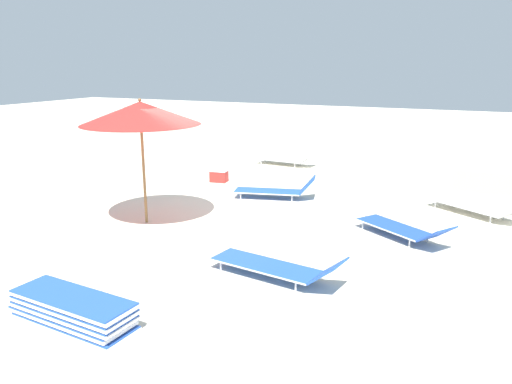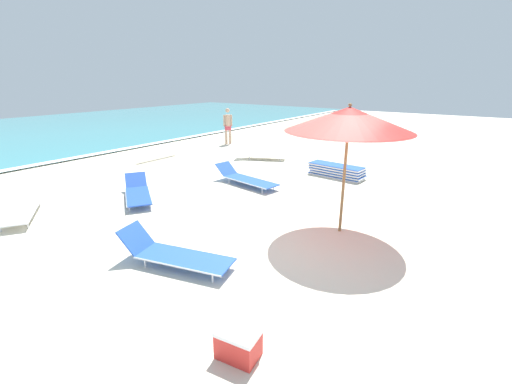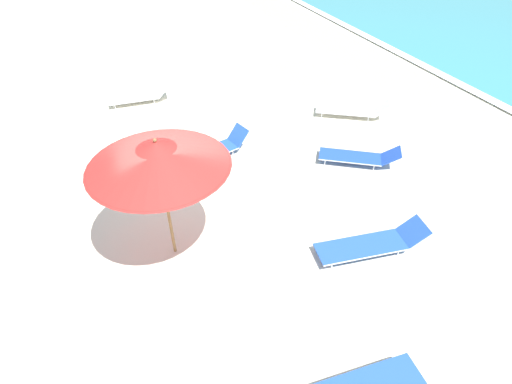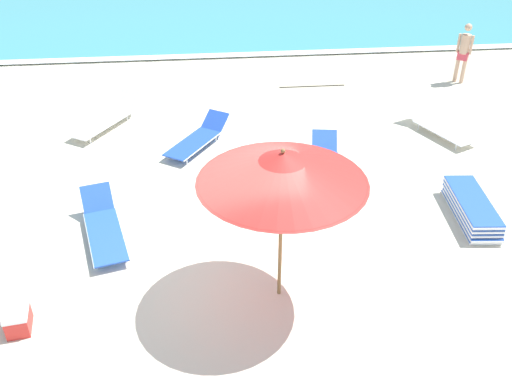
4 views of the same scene
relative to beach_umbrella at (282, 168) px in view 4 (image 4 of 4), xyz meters
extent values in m
cube|color=beige|center=(-0.97, 0.50, -2.46)|extent=(60.00, 60.00, 0.16)
cube|color=#B3A68B|center=(-0.97, 9.80, -2.38)|extent=(57.00, 2.20, 0.00)
cube|color=#B3A68B|center=(2.14, 8.05, -2.38)|extent=(1.95, 1.42, 0.00)
cube|color=white|center=(-0.97, 11.56, -2.32)|extent=(56.00, 0.44, 0.01)
cylinder|color=olive|center=(0.00, 0.00, -1.19)|extent=(0.06, 0.06, 2.39)
cone|color=red|center=(0.00, 0.00, 0.01)|extent=(2.52, 2.52, 0.48)
cylinder|color=#A4221E|center=(0.00, 0.00, -0.22)|extent=(2.44, 2.44, 0.01)
sphere|color=olive|center=(0.00, 0.00, 0.28)|extent=(0.07, 0.07, 0.07)
cube|color=blue|center=(4.03, 1.80, -2.33)|extent=(0.75, 1.84, 0.03)
cube|color=silver|center=(4.03, 1.80, -2.36)|extent=(0.76, 1.88, 0.04)
cube|color=blue|center=(4.02, 1.74, -2.24)|extent=(0.75, 1.84, 0.03)
cube|color=silver|center=(4.02, 1.74, -2.27)|extent=(0.76, 1.88, 0.04)
cube|color=blue|center=(4.02, 1.79, -2.16)|extent=(0.75, 1.84, 0.03)
cube|color=silver|center=(4.02, 1.79, -2.19)|extent=(0.76, 1.88, 0.04)
cube|color=blue|center=(4.03, 1.80, -2.07)|extent=(0.75, 1.84, 0.03)
cube|color=silver|center=(4.03, 1.80, -2.10)|extent=(0.76, 1.88, 0.04)
cube|color=blue|center=(4.03, 1.81, -1.99)|extent=(0.75, 1.84, 0.03)
cube|color=silver|center=(4.03, 1.81, -2.02)|extent=(0.76, 1.88, 0.04)
cube|color=white|center=(-3.69, 6.42, -2.21)|extent=(1.50, 1.88, 0.03)
cylinder|color=silver|center=(-3.94, 6.58, -2.21)|extent=(1.02, 1.58, 0.03)
cylinder|color=silver|center=(-3.43, 6.26, -2.21)|extent=(1.02, 1.58, 0.03)
cube|color=white|center=(-3.09, 7.36, -2.01)|extent=(0.70, 0.65, 0.42)
cylinder|color=silver|center=(-4.29, 5.95, -2.30)|extent=(0.03, 0.03, 0.16)
cylinder|color=silver|center=(-3.86, 5.67, -2.30)|extent=(0.03, 0.03, 0.16)
cylinder|color=silver|center=(-3.52, 7.16, -2.30)|extent=(0.03, 0.03, 0.16)
cylinder|color=silver|center=(-3.08, 6.89, -2.30)|extent=(0.03, 0.03, 0.16)
cube|color=blue|center=(-1.39, 5.10, -2.21)|extent=(1.40, 1.69, 0.03)
cylinder|color=silver|center=(-1.64, 5.27, -2.21)|extent=(0.92, 1.37, 0.03)
cylinder|color=silver|center=(-1.14, 4.94, -2.21)|extent=(0.92, 1.37, 0.03)
cube|color=blue|center=(-0.82, 5.96, -2.05)|extent=(0.74, 0.70, 0.35)
cylinder|color=silver|center=(-1.95, 4.71, -2.30)|extent=(0.03, 0.03, 0.16)
cylinder|color=silver|center=(-1.53, 4.43, -2.30)|extent=(0.03, 0.03, 0.16)
cylinder|color=silver|center=(-1.25, 5.77, -2.30)|extent=(0.03, 0.03, 0.16)
cylinder|color=silver|center=(-0.82, 5.49, -2.30)|extent=(0.03, 0.03, 0.16)
cube|color=blue|center=(1.50, 3.50, -2.21)|extent=(0.87, 1.92, 0.03)
cylinder|color=silver|center=(1.20, 3.54, -2.21)|extent=(0.31, 1.83, 0.03)
cylinder|color=silver|center=(1.80, 3.45, -2.21)|extent=(0.31, 1.83, 0.03)
cube|color=blue|center=(1.67, 4.62, -2.04)|extent=(0.64, 0.53, 0.37)
cylinder|color=silver|center=(1.14, 2.82, -2.30)|extent=(0.03, 0.03, 0.16)
cylinder|color=silver|center=(1.64, 2.74, -2.30)|extent=(0.03, 0.03, 0.16)
cylinder|color=silver|center=(1.36, 4.25, -2.30)|extent=(0.03, 0.03, 0.16)
cylinder|color=silver|center=(1.86, 4.17, -2.30)|extent=(0.03, 0.03, 0.16)
cube|color=white|center=(4.81, 5.17, -2.21)|extent=(1.21, 1.71, 0.03)
cylinder|color=silver|center=(4.53, 5.05, -2.21)|extent=(0.69, 1.47, 0.03)
cylinder|color=silver|center=(5.08, 5.30, -2.21)|extent=(0.69, 1.47, 0.03)
cube|color=white|center=(4.39, 6.08, -2.02)|extent=(0.70, 0.62, 0.40)
cylinder|color=silver|center=(4.83, 4.50, -2.30)|extent=(0.03, 0.03, 0.16)
cylinder|color=silver|center=(5.30, 4.71, -2.30)|extent=(0.03, 0.03, 0.16)
cylinder|color=silver|center=(4.31, 5.64, -2.30)|extent=(0.03, 0.03, 0.16)
cylinder|color=silver|center=(4.78, 5.85, -2.30)|extent=(0.03, 0.03, 0.16)
cube|color=blue|center=(-2.99, 1.62, -2.21)|extent=(1.01, 1.79, 0.03)
cylinder|color=silver|center=(-3.28, 1.54, -2.21)|extent=(0.46, 1.65, 0.03)
cylinder|color=silver|center=(-2.70, 1.69, -2.21)|extent=(0.46, 1.65, 0.03)
cube|color=blue|center=(-3.25, 2.61, -2.00)|extent=(0.65, 0.51, 0.44)
cylinder|color=silver|center=(-3.07, 0.91, -2.30)|extent=(0.03, 0.03, 0.16)
cylinder|color=silver|center=(-2.57, 1.04, -2.30)|extent=(0.03, 0.03, 0.16)
cylinder|color=silver|center=(-3.40, 2.19, -2.30)|extent=(0.03, 0.03, 0.16)
cylinder|color=silver|center=(-2.91, 2.32, -2.30)|extent=(0.03, 0.03, 0.16)
cylinder|color=tan|center=(6.50, 8.69, -1.93)|extent=(0.11, 0.11, 0.90)
cylinder|color=tan|center=(6.66, 8.57, -1.93)|extent=(0.11, 0.11, 0.90)
cube|color=#D13D4C|center=(6.58, 8.63, -1.56)|extent=(0.35, 0.32, 0.24)
cylinder|color=tan|center=(6.58, 8.63, -1.21)|extent=(0.27, 0.27, 0.55)
cylinder|color=tan|center=(6.43, 8.75, -1.21)|extent=(0.08, 0.08, 0.55)
cylinder|color=tan|center=(6.72, 8.52, -1.21)|extent=(0.08, 0.08, 0.55)
sphere|color=tan|center=(6.58, 8.63, -0.72)|extent=(0.21, 0.21, 0.21)
cube|color=red|center=(-4.04, -0.40, -2.22)|extent=(0.40, 0.52, 0.32)
cube|color=white|center=(-4.04, -0.40, -2.04)|extent=(0.42, 0.54, 0.05)
camera|label=1|loc=(8.51, 6.54, 1.03)|focal=35.00mm
camera|label=2|loc=(-6.57, -2.45, 0.76)|focal=24.00mm
camera|label=3|loc=(5.87, -0.62, 3.74)|focal=28.00mm
camera|label=4|loc=(-1.06, -6.94, 4.09)|focal=40.00mm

